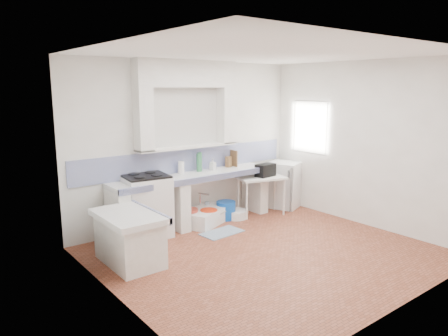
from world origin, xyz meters
TOP-DOWN VIEW (x-y plane):
  - floor at (0.00, 0.00)m, footprint 4.50×4.50m
  - ceiling at (0.00, 0.00)m, footprint 4.50×4.50m
  - wall_back at (0.00, 2.00)m, footprint 4.50×0.00m
  - wall_front at (0.00, -2.00)m, footprint 4.50×0.00m
  - wall_left at (-2.25, 0.00)m, footprint 0.00×4.50m
  - wall_right at (2.25, 0.00)m, footprint 0.00×4.50m
  - alcove_mass at (-0.10, 1.88)m, footprint 1.90×0.25m
  - window_frame at (2.42, 1.20)m, footprint 0.35×0.86m
  - lace_valance at (2.28, 1.20)m, footprint 0.01×0.84m
  - counter_slab at (-0.10, 1.70)m, footprint 3.00×0.60m
  - counter_lip at (-0.10, 1.42)m, footprint 3.00×0.04m
  - counter_pier_left at (-1.50, 1.70)m, footprint 0.20×0.55m
  - counter_pier_mid at (-0.45, 1.70)m, footprint 0.20×0.55m
  - counter_pier_right at (1.30, 1.70)m, footprint 0.20×0.55m
  - peninsula_top at (-1.70, 0.90)m, footprint 0.70×1.10m
  - peninsula_base at (-1.70, 0.90)m, footprint 0.60×1.00m
  - peninsula_lip at (-1.37, 0.90)m, footprint 0.04×1.10m
  - backsplash at (0.00, 1.99)m, footprint 4.27×0.03m
  - stove at (-1.01, 1.73)m, footprint 0.76×0.74m
  - sink at (0.13, 1.66)m, footprint 1.11×0.87m
  - side_table at (1.23, 1.44)m, footprint 0.96×0.70m
  - fridge at (1.95, 1.56)m, footprint 0.77×0.77m
  - bucket_red at (-0.23, 1.69)m, footprint 0.39×0.39m
  - bucket_orange at (0.08, 1.53)m, footprint 0.39×0.39m
  - bucket_blue at (0.53, 1.63)m, footprint 0.36×0.36m
  - basin_white at (0.70, 1.54)m, footprint 0.50×0.50m
  - water_bottle_a at (-0.04, 1.85)m, footprint 0.09×0.09m
  - water_bottle_b at (0.27, 1.85)m, footprint 0.11×0.11m
  - black_bag at (1.32, 1.44)m, footprint 0.40×0.25m
  - green_bottle_a at (0.09, 1.84)m, footprint 0.07×0.07m
  - green_bottle_b at (0.12, 1.84)m, footprint 0.09×0.09m
  - knife_block at (0.76, 1.84)m, footprint 0.12×0.11m
  - cutting_board at (0.90, 1.85)m, footprint 0.03×0.22m
  - paper_towel at (-0.26, 1.85)m, footprint 0.11×0.11m
  - soap_bottle at (0.38, 1.81)m, footprint 0.11×0.12m
  - rug at (0.01, 1.07)m, footprint 0.72×0.45m

SIDE VIEW (x-z plane):
  - floor at x=0.00m, z-range 0.00..0.00m
  - rug at x=0.01m, z-range 0.00..0.01m
  - basin_white at x=0.70m, z-range 0.00..0.15m
  - sink at x=0.13m, z-range 0.00..0.23m
  - bucket_orange at x=0.08m, z-range 0.00..0.28m
  - water_bottle_a at x=-0.04m, z-range 0.00..0.29m
  - bucket_red at x=-0.23m, z-range 0.00..0.31m
  - water_bottle_b at x=0.27m, z-range 0.00..0.32m
  - bucket_blue at x=0.53m, z-range 0.00..0.32m
  - peninsula_base at x=-1.70m, z-range 0.00..0.62m
  - side_table at x=1.23m, z-range 0.34..0.38m
  - counter_pier_left at x=-1.50m, z-range 0.00..0.82m
  - counter_pier_mid at x=-0.45m, z-range 0.00..0.82m
  - counter_pier_right at x=1.30m, z-range 0.00..0.82m
  - fridge at x=1.95m, z-range 0.00..0.90m
  - stove at x=-1.01m, z-range 0.00..0.97m
  - peninsula_top at x=-1.70m, z-range 0.62..0.70m
  - peninsula_lip at x=-1.37m, z-range 0.61..0.71m
  - black_bag at x=1.32m, z-range 0.72..0.95m
  - counter_slab at x=-0.10m, z-range 0.82..0.90m
  - counter_lip at x=-0.10m, z-range 0.81..0.91m
  - soap_bottle at x=0.38m, z-range 0.90..1.10m
  - knife_block at x=0.76m, z-range 0.90..1.10m
  - paper_towel at x=-0.26m, z-range 0.90..1.11m
  - cutting_board at x=0.90m, z-range 0.90..1.20m
  - green_bottle_a at x=0.09m, z-range 0.90..1.22m
  - green_bottle_b at x=0.12m, z-range 0.90..1.24m
  - backsplash at x=0.00m, z-range 0.90..1.30m
  - wall_back at x=0.00m, z-range -0.85..3.65m
  - wall_front at x=0.00m, z-range -0.85..3.65m
  - wall_left at x=-2.25m, z-range -0.85..3.65m
  - wall_right at x=2.25m, z-range -0.85..3.65m
  - window_frame at x=2.42m, z-range 1.07..2.13m
  - lace_valance at x=2.28m, z-range 1.86..2.10m
  - alcove_mass at x=-0.10m, z-range 2.35..2.80m
  - ceiling at x=0.00m, z-range 2.80..2.80m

